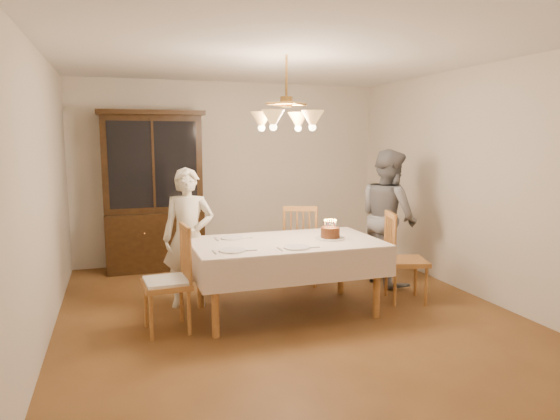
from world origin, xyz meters
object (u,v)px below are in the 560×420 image
object	(u,v)px
china_hutch	(153,194)
birthday_cake	(330,234)
chair_far_side	(300,249)
elderly_woman	(188,238)
dining_table	(286,248)

from	to	relation	value
china_hutch	birthday_cake	xyz separation A→B (m)	(1.61, -2.30, -0.23)
chair_far_side	elderly_woman	xyz separation A→B (m)	(-1.41, -0.40, 0.30)
elderly_woman	birthday_cake	xyz separation A→B (m)	(1.39, -0.57, 0.07)
chair_far_side	elderly_woman	distance (m)	1.50
china_hutch	elderly_woman	bearing A→B (deg)	-82.53
elderly_woman	birthday_cake	bearing A→B (deg)	-7.36
dining_table	chair_far_side	world-z (taller)	chair_far_side
china_hutch	elderly_woman	size ratio (longest dim) A/B	1.45
dining_table	birthday_cake	xyz separation A→B (m)	(0.47, -0.04, 0.13)
china_hutch	elderly_woman	xyz separation A→B (m)	(0.23, -1.73, -0.29)
china_hutch	elderly_woman	distance (m)	1.77
dining_table	china_hutch	world-z (taller)	china_hutch
elderly_woman	birthday_cake	world-z (taller)	elderly_woman
elderly_woman	china_hutch	bearing A→B (deg)	112.42
dining_table	elderly_woman	world-z (taller)	elderly_woman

